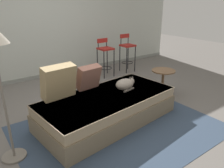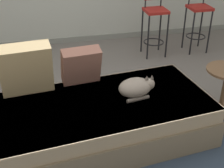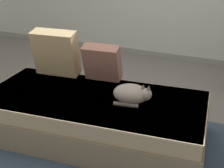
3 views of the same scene
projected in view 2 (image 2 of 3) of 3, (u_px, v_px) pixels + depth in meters
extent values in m
plane|color=#66605B|center=(92.00, 116.00, 3.39)|extent=(16.00, 16.00, 0.00)
cube|color=gray|center=(70.00, 40.00, 5.23)|extent=(8.00, 0.02, 0.09)
cube|color=#334256|center=(106.00, 159.00, 2.80)|extent=(2.80, 2.10, 0.01)
cube|color=#766750|center=(99.00, 127.00, 2.99)|extent=(2.19, 1.22, 0.27)
cube|color=#9E896B|center=(99.00, 109.00, 2.88)|extent=(2.15, 1.17, 0.15)
cube|color=tan|center=(99.00, 103.00, 2.85)|extent=(2.16, 1.19, 0.02)
cube|color=tan|center=(26.00, 69.00, 2.88)|extent=(0.50, 0.30, 0.50)
cube|color=#936051|center=(81.00, 66.00, 3.06)|extent=(0.40, 0.28, 0.40)
ellipsoid|color=gray|center=(135.00, 87.00, 2.92)|extent=(0.35, 0.29, 0.17)
sphere|color=gray|center=(149.00, 84.00, 2.94)|extent=(0.11, 0.11, 0.11)
cone|color=#544C44|center=(147.00, 77.00, 2.89)|extent=(0.03, 0.03, 0.04)
cone|color=#544C44|center=(152.00, 77.00, 2.90)|extent=(0.03, 0.03, 0.04)
cylinder|color=#544C44|center=(138.00, 99.00, 2.85)|extent=(0.22, 0.07, 0.04)
cylinder|color=black|center=(148.00, 38.00, 4.51)|extent=(0.02, 0.02, 0.66)
cylinder|color=black|center=(167.00, 36.00, 4.57)|extent=(0.02, 0.02, 0.66)
cylinder|color=black|center=(142.00, 31.00, 4.76)|extent=(0.02, 0.02, 0.66)
cylinder|color=black|center=(160.00, 30.00, 4.81)|extent=(0.02, 0.02, 0.66)
torus|color=black|center=(154.00, 42.00, 4.72)|extent=(0.31, 0.31, 0.02)
cube|color=maroon|center=(156.00, 11.00, 4.49)|extent=(0.32, 0.32, 0.04)
cylinder|color=black|center=(145.00, 3.00, 4.54)|extent=(0.02, 0.02, 0.20)
cylinder|color=black|center=(161.00, 2.00, 4.58)|extent=(0.02, 0.02, 0.20)
cylinder|color=black|center=(192.00, 34.00, 4.65)|extent=(0.02, 0.02, 0.66)
cylinder|color=black|center=(209.00, 33.00, 4.71)|extent=(0.02, 0.02, 0.66)
cylinder|color=black|center=(184.00, 28.00, 4.89)|extent=(0.02, 0.02, 0.66)
cylinder|color=black|center=(201.00, 27.00, 4.94)|extent=(0.02, 0.02, 0.66)
torus|color=black|center=(196.00, 36.00, 4.84)|extent=(0.30, 0.30, 0.02)
cube|color=maroon|center=(200.00, 8.00, 4.62)|extent=(0.32, 0.32, 0.04)
cylinder|color=brown|center=(224.00, 92.00, 3.33)|extent=(0.05, 0.05, 0.50)
cylinder|color=brown|center=(220.00, 111.00, 3.45)|extent=(0.32, 0.32, 0.02)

